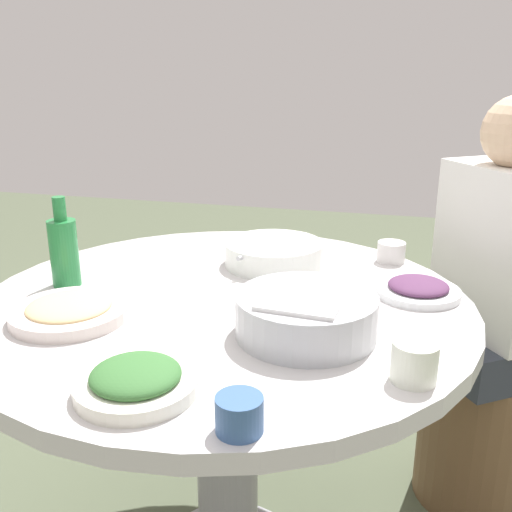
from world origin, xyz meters
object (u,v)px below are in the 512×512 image
at_px(rice_bowl, 306,314).
at_px(dish_eggplant, 418,289).
at_px(dish_noodles, 70,310).
at_px(round_dining_table, 225,360).
at_px(soup_bowl, 274,254).
at_px(stool_for_diner_left, 478,431).
at_px(tea_cup_near, 391,252).
at_px(green_bottle, 64,250).
at_px(tea_cup_side, 239,414).
at_px(dish_greens, 136,381).
at_px(diner_left, 501,261).
at_px(tea_cup_far, 414,362).

distance_m(rice_bowl, dish_eggplant, 0.34).
distance_m(dish_noodles, dish_eggplant, 0.77).
bearing_deg(round_dining_table, dish_noodles, 33.84).
height_order(soup_bowl, dish_eggplant, soup_bowl).
bearing_deg(stool_for_diner_left, round_dining_table, 34.60).
bearing_deg(stool_for_diner_left, tea_cup_near, 17.19).
xyz_separation_m(round_dining_table, rice_bowl, (-0.21, 0.14, 0.20)).
relative_size(round_dining_table, dish_eggplant, 5.82).
xyz_separation_m(dish_eggplant, tea_cup_near, (0.07, -0.23, 0.01)).
bearing_deg(rice_bowl, soup_bowl, -68.83).
height_order(green_bottle, tea_cup_side, green_bottle).
bearing_deg(soup_bowl, stool_for_diner_left, -161.88).
xyz_separation_m(tea_cup_near, stool_for_diner_left, (-0.29, -0.09, -0.57)).
relative_size(rice_bowl, green_bottle, 1.28).
height_order(round_dining_table, green_bottle, green_bottle).
height_order(dish_eggplant, dish_greens, dish_greens).
bearing_deg(diner_left, dish_greens, 52.34).
bearing_deg(tea_cup_near, dish_noodles, 40.58).
bearing_deg(dish_noodles, tea_cup_far, 173.42).
xyz_separation_m(dish_noodles, green_bottle, (0.11, -0.17, 0.07)).
bearing_deg(tea_cup_far, soup_bowl, -55.57).
bearing_deg(round_dining_table, rice_bowl, 146.36).
bearing_deg(tea_cup_far, tea_cup_side, 40.69).
bearing_deg(dish_greens, tea_cup_side, 162.69).
bearing_deg(tea_cup_side, stool_for_diner_left, -117.34).
bearing_deg(diner_left, round_dining_table, 34.60).
xyz_separation_m(soup_bowl, dish_noodles, (0.34, 0.44, -0.01)).
bearing_deg(diner_left, tea_cup_near, 17.19).
bearing_deg(diner_left, dish_eggplant, 55.17).
xyz_separation_m(soup_bowl, tea_cup_near, (-0.30, -0.10, -0.00)).
height_order(tea_cup_far, diner_left, diner_left).
bearing_deg(round_dining_table, tea_cup_far, 147.30).
distance_m(stool_for_diner_left, diner_left, 0.54).
bearing_deg(rice_bowl, dish_greens, 50.37).
bearing_deg(dish_noodles, dish_eggplant, -156.02).
height_order(dish_eggplant, diner_left, diner_left).
height_order(tea_cup_near, tea_cup_side, same).
bearing_deg(dish_noodles, soup_bowl, -127.32).
distance_m(rice_bowl, soup_bowl, 0.42).
relative_size(soup_bowl, dish_noodles, 1.07).
relative_size(dish_noodles, tea_cup_near, 3.27).
bearing_deg(round_dining_table, tea_cup_side, 109.88).
height_order(dish_noodles, tea_cup_near, tea_cup_near).
bearing_deg(tea_cup_side, soup_bowl, -81.12).
height_order(round_dining_table, dish_greens, dish_greens).
distance_m(tea_cup_far, stool_for_diner_left, 0.95).
bearing_deg(tea_cup_near, dish_eggplant, 106.62).
height_order(dish_noodles, dish_eggplant, dish_noodles).
xyz_separation_m(dish_eggplant, green_bottle, (0.82, 0.14, 0.07)).
relative_size(round_dining_table, green_bottle, 5.17).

